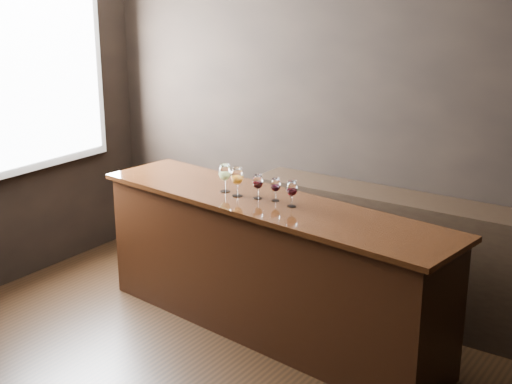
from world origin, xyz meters
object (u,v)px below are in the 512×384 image
Objects in this scene: back_bar_shelf at (413,260)px; glass_red_c at (292,189)px; bar_counter at (268,270)px; glass_white at (225,173)px; glass_red_a at (258,182)px; glass_amber at (237,177)px; glass_red_b at (276,186)px.

glass_red_c reaches higher than back_bar_shelf.
bar_counter is 13.33× the size of glass_white.
glass_white is at bearing 178.13° from glass_red_c.
glass_white is at bearing -179.93° from glass_red_a.
bar_counter is 0.66m from glass_red_a.
back_bar_shelf is 1.51m from glass_amber.
glass_red_b is (-0.77, -0.76, 0.65)m from back_bar_shelf.
glass_red_b reaches higher than bar_counter.
glass_amber is 1.21× the size of glass_red_a.
glass_red_a is at bearing -179.77° from bar_counter.
glass_white is 0.60m from glass_red_c.
glass_amber reaches higher than bar_counter.
glass_white is 1.17× the size of glass_red_a.
back_bar_shelf is 1.60m from glass_white.
glass_amber reaches higher than glass_white.
glass_red_b reaches higher than back_bar_shelf.
glass_red_c is (0.20, -0.01, 0.66)m from bar_counter.
glass_red_b is at bearing 164.76° from glass_red_c.
glass_red_b is at bearing 3.35° from glass_white.
glass_white is 0.97× the size of glass_amber.
glass_amber is 0.16m from glass_red_a.
bar_counter reaches higher than back_bar_shelf.
glass_white is 1.13× the size of glass_red_c.
glass_red_b is (0.14, 0.03, -0.01)m from glass_red_a.
glass_amber reaches higher than glass_red_c.
glass_red_a is (-0.91, -0.79, 0.66)m from back_bar_shelf.
glass_red_c is at bearing 2.35° from glass_amber.
glass_red_a is 0.14m from glass_red_b.
glass_white is (-1.21, -0.79, 0.68)m from back_bar_shelf.
glass_red_a is 0.96× the size of glass_red_c.
glass_red_a is 0.30m from glass_red_c.
glass_red_b is at bearing 12.28° from glass_amber.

